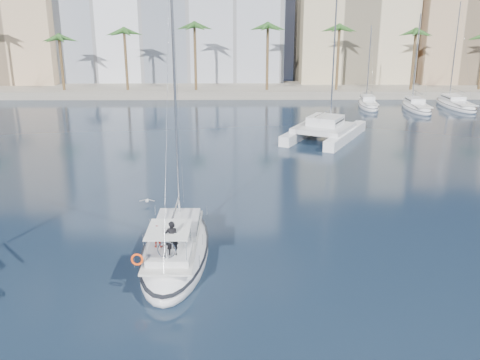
{
  "coord_description": "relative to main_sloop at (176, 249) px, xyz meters",
  "views": [
    {
      "loc": [
        0.3,
        -31.37,
        13.81
      ],
      "look_at": [
        0.61,
        1.5,
        3.3
      ],
      "focal_mm": 40.0,
      "sensor_mm": 36.0,
      "label": 1
    }
  ],
  "objects": [
    {
      "name": "building_beige",
      "position": [
        25.16,
        73.07,
        9.46
      ],
      "size": [
        20.0,
        14.0,
        20.0
      ],
      "primitive_type": "cube",
      "color": "#C9B690",
      "rests_on": "ground"
    },
    {
      "name": "building_tan_right",
      "position": [
        45.16,
        71.07,
        8.46
      ],
      "size": [
        18.0,
        12.0,
        18.0
      ],
      "primitive_type": "cube",
      "color": "tan",
      "rests_on": "ground"
    },
    {
      "name": "ground",
      "position": [
        3.16,
        3.07,
        -0.54
      ],
      "size": [
        160.0,
        160.0,
        0.0
      ],
      "primitive_type": "plane",
      "color": "black",
      "rests_on": "ground"
    },
    {
      "name": "palm_right",
      "position": [
        37.16,
        60.07,
        9.74
      ],
      "size": [
        3.6,
        3.6,
        12.3
      ],
      "color": "brown",
      "rests_on": "ground"
    },
    {
      "name": "palm_centre",
      "position": [
        3.16,
        60.07,
        9.74
      ],
      "size": [
        3.6,
        3.6,
        12.3
      ],
      "color": "brown",
      "rests_on": "ground"
    },
    {
      "name": "building_tan_left",
      "position": [
        -38.84,
        72.07,
        10.46
      ],
      "size": [
        22.0,
        14.0,
        22.0
      ],
      "primitive_type": "cube",
      "color": "tan",
      "rests_on": "ground"
    },
    {
      "name": "moored_yacht_b",
      "position": [
        29.66,
        48.07,
        -0.54
      ],
      "size": [
        3.32,
        10.83,
        13.72
      ],
      "primitive_type": null,
      "rotation": [
        0.0,
        0.0,
        -0.02
      ],
      "color": "white",
      "rests_on": "ground"
    },
    {
      "name": "building_modern",
      "position": [
        -8.84,
        76.07,
        13.46
      ],
      "size": [
        42.0,
        16.0,
        28.0
      ],
      "primitive_type": "cube",
      "color": "white",
      "rests_on": "ground"
    },
    {
      "name": "moored_yacht_a",
      "position": [
        23.16,
        50.07,
        -0.54
      ],
      "size": [
        3.37,
        9.52,
        11.9
      ],
      "primitive_type": null,
      "rotation": [
        0.0,
        0.0,
        -0.07
      ],
      "color": "white",
      "rests_on": "ground"
    },
    {
      "name": "quay",
      "position": [
        3.16,
        64.07,
        0.06
      ],
      "size": [
        120.0,
        14.0,
        1.2
      ],
      "primitive_type": "cube",
      "color": "gray",
      "rests_on": "ground"
    },
    {
      "name": "catamaran",
      "position": [
        13.48,
        30.23,
        0.61
      ],
      "size": [
        11.05,
        13.59,
        17.71
      ],
      "rotation": [
        0.0,
        0.0,
        -0.49
      ],
      "color": "white",
      "rests_on": "ground"
    },
    {
      "name": "moored_yacht_c",
      "position": [
        36.16,
        50.07,
        -0.54
      ],
      "size": [
        3.98,
        12.33,
        15.54
      ],
      "primitive_type": null,
      "rotation": [
        0.0,
        0.0,
        0.03
      ],
      "color": "white",
      "rests_on": "ground"
    },
    {
      "name": "seagull",
      "position": [
        -3.06,
        8.9,
        -0.2
      ],
      "size": [
        1.16,
        0.5,
        0.21
      ],
      "color": "silver",
      "rests_on": "ground"
    },
    {
      "name": "main_sloop",
      "position": [
        0.0,
        0.0,
        0.0
      ],
      "size": [
        3.83,
        11.86,
        17.58
      ],
      "rotation": [
        0.0,
        0.0,
        -0.01
      ],
      "color": "white",
      "rests_on": "ground"
    },
    {
      "name": "palm_left",
      "position": [
        -30.84,
        60.07,
        9.74
      ],
      "size": [
        3.6,
        3.6,
        12.3
      ],
      "color": "brown",
      "rests_on": "ground"
    }
  ]
}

